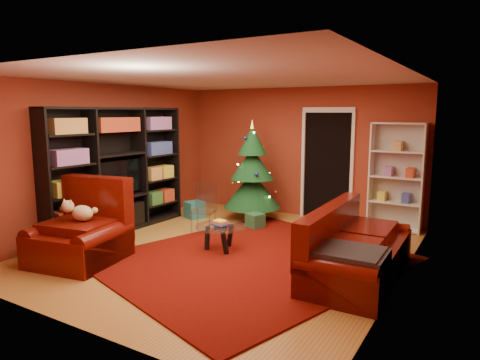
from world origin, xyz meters
The scene contains 18 objects.
floor centered at (0.00, 0.00, -0.03)m, with size 5.00×5.50×0.05m, color #A1712D.
ceiling centered at (0.00, 0.00, 2.62)m, with size 5.00×5.50×0.05m, color silver.
wall_back centered at (0.00, 2.77, 1.30)m, with size 5.00×0.05×2.60m, color maroon.
wall_left centered at (-2.52, 0.00, 1.30)m, with size 0.05×5.50×2.60m, color maroon.
wall_right centered at (2.52, 0.00, 1.30)m, with size 0.05×5.50×2.60m, color maroon.
doorway centered at (0.60, 2.73, 1.05)m, with size 1.06×0.60×2.16m, color black, non-canonical shape.
rug centered at (0.54, -0.18, 0.01)m, with size 3.36×3.92×0.02m, color #5B0B04.
media_unit centered at (-2.27, -0.03, 1.10)m, with size 0.44×2.86×2.19m, color black, non-canonical shape.
christmas_tree centered at (-0.64, 1.93, 0.96)m, with size 1.11×1.11×1.98m, color #0E3B1A, non-canonical shape.
gift_box_teal centered at (-1.69, 1.44, 0.16)m, with size 0.33×0.33×0.33m, color teal.
gift_box_green centered at (-0.25, 1.37, 0.14)m, with size 0.27×0.27×0.27m, color #215A33.
gift_box_red centered at (-0.79, 2.25, 0.10)m, with size 0.20×0.20×0.20m, color maroon.
white_bookshelf centered at (1.95, 2.57, 0.96)m, with size 0.92×0.33×1.98m, color white, non-canonical shape.
armchair centered at (-1.53, -1.48, 0.47)m, with size 1.22×1.22×0.95m, color #4C0B06, non-canonical shape.
dog centered at (-1.49, -1.43, 0.71)m, with size 0.40×0.30×0.31m, color beige, non-canonical shape.
sofa centered at (2.02, -0.01, 0.46)m, with size 2.14×0.96×0.92m, color #4C0B06, non-canonical shape.
coffee_table centered at (-0.08, -0.05, 0.20)m, with size 0.77×0.77×0.48m, color gray, non-canonical shape.
acrylic_chair centered at (-0.89, 0.64, 0.39)m, with size 0.40×0.44×0.78m, color #66605B, non-canonical shape.
Camera 1 is at (3.41, -5.31, 2.11)m, focal length 32.00 mm.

